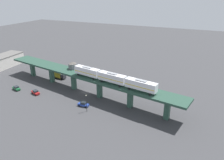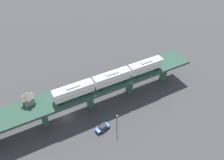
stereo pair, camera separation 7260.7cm
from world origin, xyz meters
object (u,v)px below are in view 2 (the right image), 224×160
Objects in this scene: signal_hut at (28,99)px; street_lamp at (117,122)px; subway_train at (112,77)px; street_car_blue at (103,128)px.

street_lamp is (-18.01, -17.82, -6.37)m from signal_hut.
subway_train reaches higher than signal_hut.
subway_train is 5.35× the size of street_lamp.
subway_train is at bearing -108.78° from signal_hut.
street_car_blue is 5.33m from street_lamp.
signal_hut reaches higher than street_lamp.
street_car_blue is (-15.17, -14.61, -9.54)m from signal_hut.
signal_hut is at bearing 44.71° from street_lamp.
signal_hut is at bearing 43.94° from street_car_blue.
signal_hut is 0.84× the size of street_car_blue.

